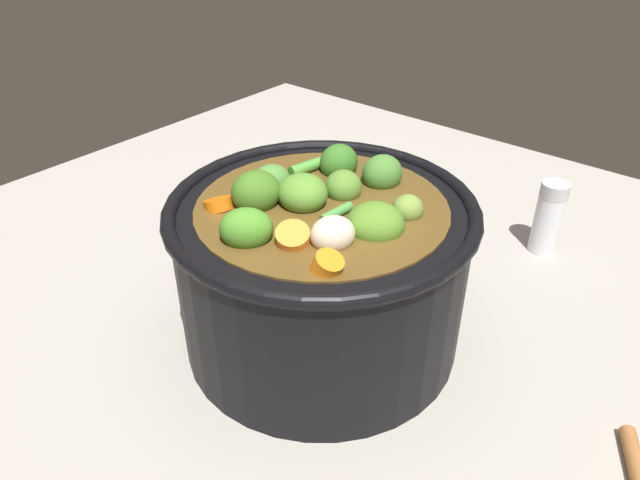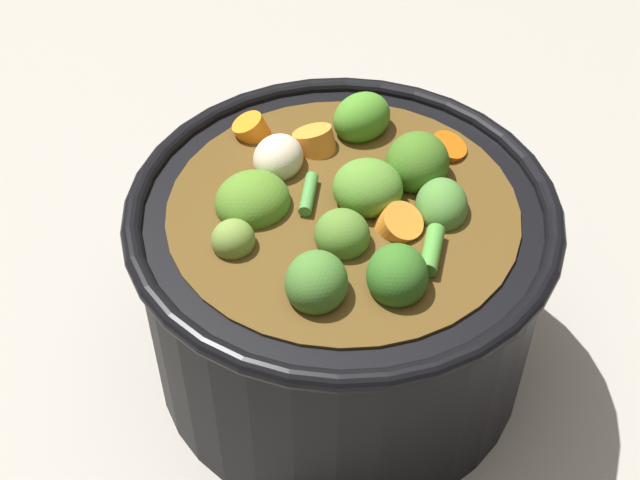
{
  "view_description": "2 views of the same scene",
  "coord_description": "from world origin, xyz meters",
  "views": [
    {
      "loc": [
        -0.27,
        0.33,
        0.39
      ],
      "look_at": [
        -0.01,
        0.02,
        0.12
      ],
      "focal_mm": 33.07,
      "sensor_mm": 36.0,
      "label": 1
    },
    {
      "loc": [
        0.0,
        -0.39,
        0.51
      ],
      "look_at": [
        -0.01,
        0.0,
        0.11
      ],
      "focal_mm": 50.07,
      "sensor_mm": 36.0,
      "label": 2
    }
  ],
  "objects": [
    {
      "name": "ground_plane",
      "position": [
        0.0,
        0.0,
        0.0
      ],
      "size": [
        1.1,
        1.1,
        0.0
      ],
      "primitive_type": "plane",
      "color": "#9E998E"
    },
    {
      "name": "cooking_pot",
      "position": [
        0.0,
        0.0,
        0.08
      ],
      "size": [
        0.27,
        0.27,
        0.17
      ],
      "color": "black",
      "rests_on": "ground_plane"
    }
  ]
}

